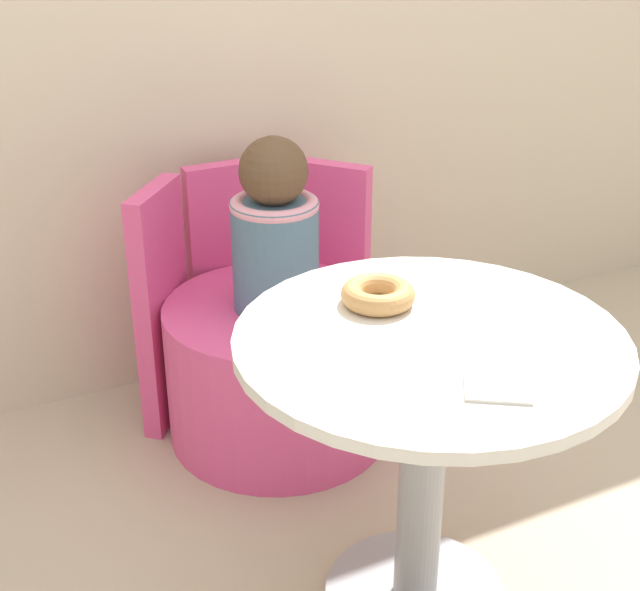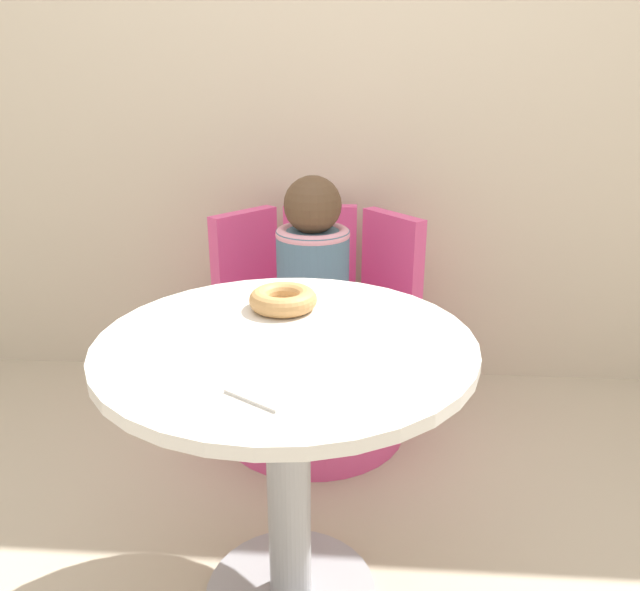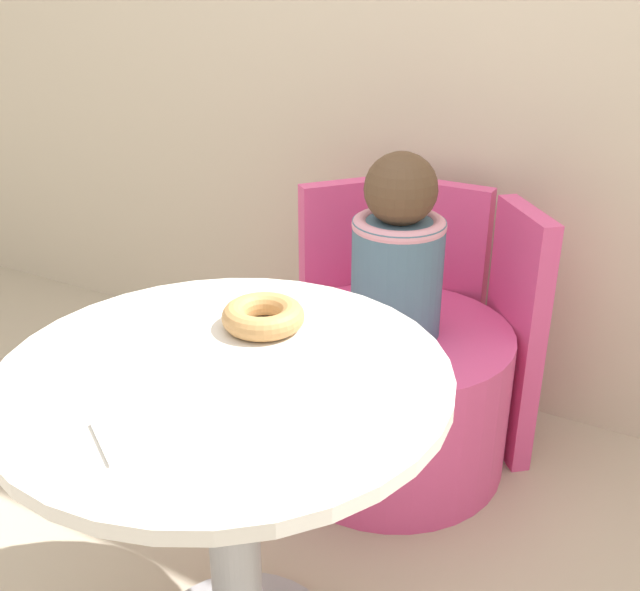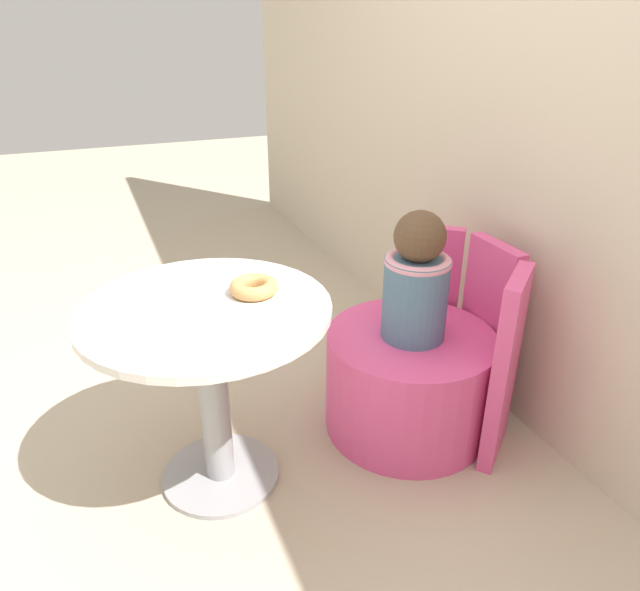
{
  "view_description": "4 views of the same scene",
  "coord_description": "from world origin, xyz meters",
  "px_view_note": "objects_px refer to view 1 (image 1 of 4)",
  "views": [
    {
      "loc": [
        -0.88,
        -1.22,
        1.41
      ],
      "look_at": [
        -0.13,
        0.31,
        0.59
      ],
      "focal_mm": 50.0,
      "sensor_mm": 36.0,
      "label": 1
    },
    {
      "loc": [
        0.08,
        -1.11,
        1.13
      ],
      "look_at": [
        -0.02,
        0.36,
        0.58
      ],
      "focal_mm": 35.0,
      "sensor_mm": 36.0,
      "label": 2
    },
    {
      "loc": [
        0.57,
        -0.85,
        1.24
      ],
      "look_at": [
        -0.1,
        0.37,
        0.6
      ],
      "focal_mm": 42.0,
      "sensor_mm": 36.0,
      "label": 3
    },
    {
      "loc": [
        1.41,
        -0.27,
        1.37
      ],
      "look_at": [
        -0.03,
        0.32,
        0.62
      ],
      "focal_mm": 32.0,
      "sensor_mm": 36.0,
      "label": 4
    }
  ],
  "objects_px": {
    "round_table": "(426,411)",
    "child_figure": "(275,231)",
    "tub_chair": "(278,370)",
    "donut": "(378,294)"
  },
  "relations": [
    {
      "from": "child_figure",
      "to": "donut",
      "type": "distance_m",
      "value": 0.56
    },
    {
      "from": "tub_chair",
      "to": "donut",
      "type": "xyz_separation_m",
      "value": [
        -0.02,
        -0.55,
        0.47
      ]
    },
    {
      "from": "tub_chair",
      "to": "donut",
      "type": "relative_size",
      "value": 4.09
    },
    {
      "from": "round_table",
      "to": "child_figure",
      "type": "relative_size",
      "value": 1.62
    },
    {
      "from": "round_table",
      "to": "donut",
      "type": "height_order",
      "value": "donut"
    },
    {
      "from": "round_table",
      "to": "child_figure",
      "type": "height_order",
      "value": "child_figure"
    },
    {
      "from": "child_figure",
      "to": "donut",
      "type": "xyz_separation_m",
      "value": [
        -0.02,
        -0.55,
        0.07
      ]
    },
    {
      "from": "round_table",
      "to": "tub_chair",
      "type": "bearing_deg",
      "value": 90.41
    },
    {
      "from": "tub_chair",
      "to": "donut",
      "type": "distance_m",
      "value": 0.72
    },
    {
      "from": "round_table",
      "to": "donut",
      "type": "bearing_deg",
      "value": 98.93
    }
  ]
}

